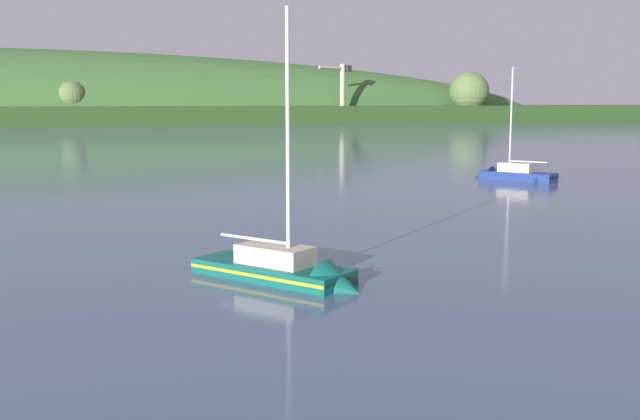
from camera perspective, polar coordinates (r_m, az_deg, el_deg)
dockside_crane at (r=255.60m, az=1.67°, el=8.79°), size 13.50×7.83×19.73m
sailboat_near_mooring at (r=29.99m, az=-2.39°, el=-5.17°), size 6.36×7.59×11.85m
sailboat_midwater_white at (r=70.91m, az=14.26°, el=2.43°), size 6.14×7.52×11.24m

